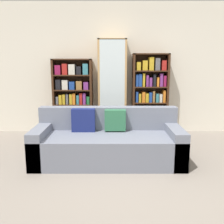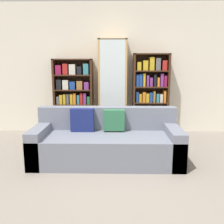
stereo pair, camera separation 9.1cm
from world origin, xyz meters
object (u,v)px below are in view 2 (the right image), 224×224
(couch, at_px, (106,142))
(display_cabinet, at_px, (113,88))
(bookshelf_left, at_px, (74,98))
(wine_bottle, at_px, (145,132))
(bookshelf_right, at_px, (150,96))

(couch, distance_m, display_cabinet, 1.66)
(bookshelf_left, height_order, wine_bottle, bookshelf_left)
(couch, height_order, bookshelf_left, bookshelf_left)
(couch, xyz_separation_m, display_cabinet, (0.07, 1.51, 0.69))
(couch, height_order, bookshelf_right, bookshelf_right)
(bookshelf_right, height_order, wine_bottle, bookshelf_right)
(bookshelf_left, relative_size, display_cabinet, 0.80)
(bookshelf_left, height_order, display_cabinet, display_cabinet)
(bookshelf_right, bearing_deg, wine_bottle, -107.24)
(couch, relative_size, wine_bottle, 5.59)
(bookshelf_left, bearing_deg, bookshelf_right, -0.00)
(bookshelf_right, xyz_separation_m, wine_bottle, (-0.15, -0.48, -0.64))
(couch, bearing_deg, bookshelf_left, 116.15)
(couch, relative_size, bookshelf_left, 1.40)
(display_cabinet, distance_m, wine_bottle, 1.13)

